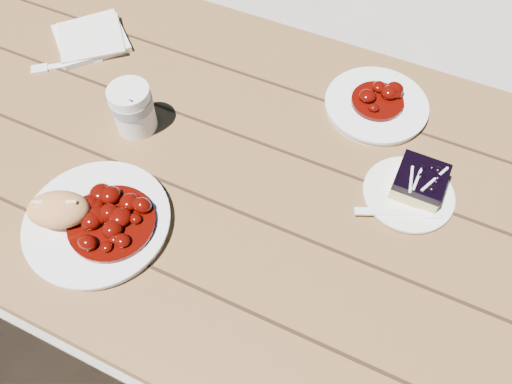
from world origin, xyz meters
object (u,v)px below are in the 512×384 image
at_px(second_plate, 376,106).
at_px(main_plate, 98,223).
at_px(dessert_plate, 408,194).
at_px(bread_roll, 59,210).
at_px(coffee_cup, 133,109).
at_px(picnic_table, 204,200).
at_px(blueberry_cake, 420,181).

bearing_deg(second_plate, main_plate, -127.10).
distance_m(dessert_plate, second_plate, 0.22).
bearing_deg(bread_roll, coffee_cup, 91.62).
bearing_deg(dessert_plate, picnic_table, -168.29).
bearing_deg(blueberry_cake, main_plate, -147.77).
xyz_separation_m(coffee_cup, second_plate, (0.42, 0.25, -0.04)).
distance_m(picnic_table, main_plate, 0.28).
xyz_separation_m(picnic_table, bread_roll, (-0.14, -0.23, 0.20)).
bearing_deg(main_plate, dessert_plate, 31.36).
bearing_deg(second_plate, blueberry_cake, -52.27).
bearing_deg(picnic_table, blueberry_cake, 13.44).
height_order(bread_roll, second_plate, bread_roll).
height_order(blueberry_cake, coffee_cup, coffee_cup).
xyz_separation_m(main_plate, coffee_cup, (-0.06, 0.23, 0.04)).
relative_size(picnic_table, coffee_cup, 19.92).
xyz_separation_m(main_plate, blueberry_cake, (0.49, 0.31, 0.03)).
bearing_deg(dessert_plate, bread_roll, -149.71).
distance_m(coffee_cup, second_plate, 0.49).
xyz_separation_m(picnic_table, dessert_plate, (0.40, 0.08, 0.17)).
height_order(dessert_plate, coffee_cup, coffee_cup).
distance_m(bread_roll, blueberry_cake, 0.63).
height_order(blueberry_cake, second_plate, blueberry_cake).
bearing_deg(coffee_cup, picnic_table, -6.22).
xyz_separation_m(dessert_plate, second_plate, (-0.12, 0.18, 0.00)).
distance_m(main_plate, bread_roll, 0.07).
bearing_deg(bread_roll, dessert_plate, 30.29).
height_order(picnic_table, second_plate, second_plate).
distance_m(main_plate, coffee_cup, 0.24).
bearing_deg(coffee_cup, main_plate, -74.63).
relative_size(main_plate, dessert_plate, 1.57).
bearing_deg(picnic_table, coffee_cup, 173.78).
distance_m(bread_roll, coffee_cup, 0.25).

